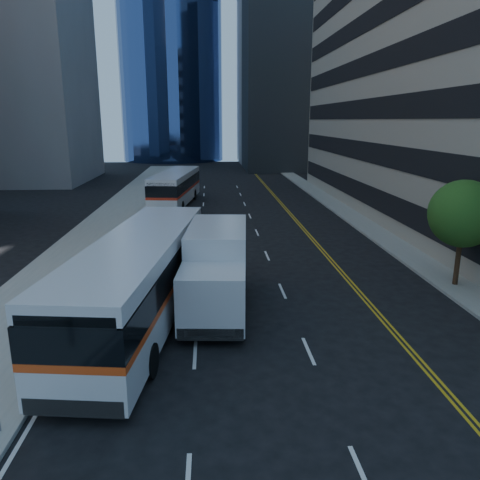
# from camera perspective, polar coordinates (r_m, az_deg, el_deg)

# --- Properties ---
(ground) EXTENTS (160.00, 160.00, 0.00)m
(ground) POSITION_cam_1_polar(r_m,az_deg,el_deg) (15.35, 8.04, -16.78)
(ground) COLOR black
(ground) RESTS_ON ground
(sidewalk_west) EXTENTS (5.00, 90.00, 0.15)m
(sidewalk_west) POSITION_cam_1_polar(r_m,az_deg,el_deg) (39.37, -14.84, 2.44)
(sidewalk_west) COLOR gray
(sidewalk_west) RESTS_ON ground
(sidewalk_east) EXTENTS (2.00, 90.00, 0.15)m
(sidewalk_east) POSITION_cam_1_polar(r_m,az_deg,el_deg) (40.43, 13.44, 2.83)
(sidewalk_east) COLOR gray
(sidewalk_east) RESTS_ON ground
(midrise_west) EXTENTS (18.00, 18.00, 35.00)m
(midrise_west) POSITION_cam_1_polar(r_m,az_deg,el_deg) (70.17, -26.56, 20.85)
(midrise_west) COLOR gray
(midrise_west) RESTS_ON ground
(street_tree) EXTENTS (3.20, 3.20, 5.10)m
(street_tree) POSITION_cam_1_polar(r_m,az_deg,el_deg) (24.37, 25.57, 2.89)
(street_tree) COLOR #332114
(street_tree) RESTS_ON sidewalk_east
(bus_front) EXTENTS (4.67, 13.82, 3.50)m
(bus_front) POSITION_cam_1_polar(r_m,az_deg,el_deg) (18.87, -12.08, -4.49)
(bus_front) COLOR silver
(bus_front) RESTS_ON ground
(bus_rear) EXTENTS (4.26, 12.49, 3.16)m
(bus_rear) POSITION_cam_1_polar(r_m,az_deg,el_deg) (45.22, -7.83, 6.41)
(bus_rear) COLOR silver
(bus_rear) RESTS_ON ground
(box_truck) EXTENTS (3.04, 7.40, 3.46)m
(box_truck) POSITION_cam_1_polar(r_m,az_deg,el_deg) (19.86, -2.90, -3.48)
(box_truck) COLOR silver
(box_truck) RESTS_ON ground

